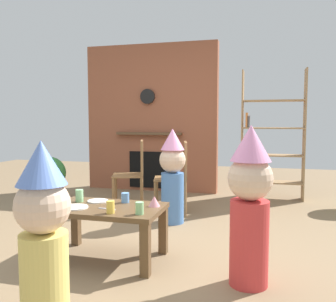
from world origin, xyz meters
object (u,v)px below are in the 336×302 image
child_by_the_chairs (172,173)px  dining_chair_left (135,170)px  bookshelf (268,140)px  birthday_cake_slice (154,201)px  coffee_table (106,216)px  potted_plant_short (49,175)px  paper_plate_rear (75,207)px  child_with_cone_hat (43,235)px  paper_cup_near_right (79,196)px  paper_cup_near_left (125,198)px  child_in_pink (250,202)px  paper_cup_center (110,207)px  paper_plate_front (98,201)px  dining_chair_middle (178,173)px  paper_cup_far_left (140,208)px

child_by_the_chairs → dining_chair_left: 0.86m
bookshelf → birthday_cake_slice: 2.87m
coffee_table → potted_plant_short: 2.57m
paper_plate_rear → child_by_the_chairs: (0.50, 1.30, 0.11)m
potted_plant_short → child_with_cone_hat: bearing=-57.3°
bookshelf → dining_chair_left: size_ratio=2.11×
paper_plate_rear → paper_cup_near_right: bearing=109.3°
paper_cup_near_right → paper_cup_near_left: bearing=10.7°
potted_plant_short → paper_plate_rear: bearing=-52.3°
birthday_cake_slice → potted_plant_short: size_ratio=0.16×
child_in_pink → potted_plant_short: 3.59m
paper_cup_center → paper_plate_front: 0.44m
child_by_the_chairs → dining_chair_middle: 0.42m
paper_cup_near_right → dining_chair_left: size_ratio=0.12×
paper_cup_near_left → dining_chair_middle: (0.13, 1.43, 0.02)m
paper_cup_far_left → birthday_cake_slice: 0.28m
paper_cup_near_right → bookshelf: bearing=59.0°
bookshelf → paper_cup_far_left: (-0.97, -2.97, -0.37)m
paper_plate_rear → child_in_pink: child_in_pink is taller
paper_cup_far_left → coffee_table: bearing=154.8°
child_in_pink → child_by_the_chairs: 1.64m
paper_cup_center → birthday_cake_slice: 0.40m
bookshelf → child_with_cone_hat: (-1.18, -3.89, -0.31)m
paper_cup_far_left → child_in_pink: bearing=-1.2°
paper_cup_near_left → paper_plate_rear: size_ratio=0.40×
child_by_the_chairs → child_in_pink: bearing=46.2°
birthday_cake_slice → paper_cup_near_left: bearing=167.5°
bookshelf → coffee_table: bearing=-115.3°
paper_cup_center → paper_plate_front: size_ratio=0.54×
paper_plate_front → dining_chair_middle: dining_chair_middle is taller
dining_chair_middle → potted_plant_short: size_ratio=1.42×
child_by_the_chairs → potted_plant_short: child_by_the_chairs is taller
paper_cup_near_left → paper_plate_front: (-0.25, -0.03, -0.04)m
paper_cup_center → dining_chair_middle: 1.80m
coffee_table → birthday_cake_slice: 0.42m
bookshelf → dining_chair_middle: size_ratio=2.11×
bookshelf → child_in_pink: size_ratio=1.68×
paper_cup_near_left → paper_cup_center: size_ratio=0.88×
paper_plate_rear → dining_chair_left: dining_chair_left is taller
child_by_the_chairs → paper_cup_near_right: bearing=-14.9°
paper_plate_front → potted_plant_short: 2.37m
potted_plant_short → dining_chair_middle: bearing=-7.8°
child_by_the_chairs → paper_cup_near_left: bearing=3.3°
dining_chair_middle → child_with_cone_hat: bearing=74.2°
child_in_pink → paper_plate_rear: bearing=6.1°
paper_plate_front → bookshelf: bearing=61.1°
paper_plate_rear → child_by_the_chairs: size_ratio=0.20×
paper_cup_near_right → birthday_cake_slice: 0.69m
paper_cup_near_left → birthday_cake_slice: size_ratio=0.86×
coffee_table → bookshelf: bearing=64.7°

